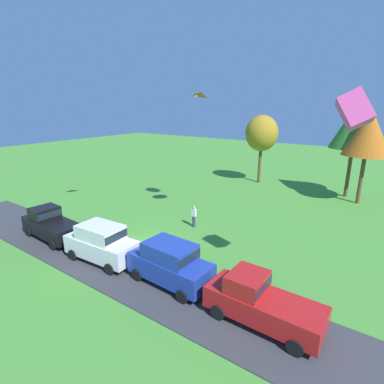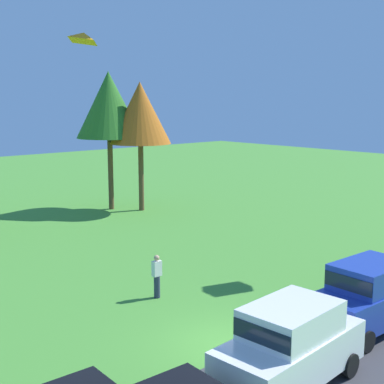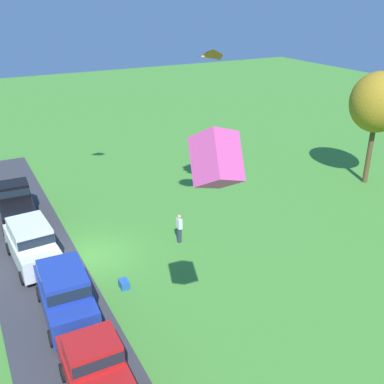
# 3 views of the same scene
# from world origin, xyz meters

# --- Properties ---
(ground_plane) EXTENTS (120.00, 120.00, 0.00)m
(ground_plane) POSITION_xyz_m (0.00, 0.00, 0.00)
(ground_plane) COLOR #478E33
(pavement_strip) EXTENTS (36.00, 4.40, 0.06)m
(pavement_strip) POSITION_xyz_m (0.00, -2.78, 0.03)
(pavement_strip) COLOR #38383D
(pavement_strip) RESTS_ON ground
(car_suv_far_end) EXTENTS (4.71, 2.27, 2.28)m
(car_suv_far_end) POSITION_xyz_m (-0.75, -2.81, 1.30)
(car_suv_far_end) COLOR white
(car_suv_far_end) RESTS_ON ground
(car_suv_mid_row) EXTENTS (4.67, 2.20, 2.28)m
(car_suv_mid_row) POSITION_xyz_m (4.15, -2.31, 1.30)
(car_suv_mid_row) COLOR #1E389E
(car_suv_mid_row) RESTS_ON ground
(person_watching_sky) EXTENTS (0.36, 0.24, 1.71)m
(person_watching_sky) POSITION_xyz_m (0.77, 4.76, 0.88)
(person_watching_sky) COLOR #2D334C
(person_watching_sky) RESTS_ON ground
(tree_far_left) EXTENTS (4.51, 4.51, 9.52)m
(tree_far_left) POSITION_xyz_m (9.08, 20.36, 7.23)
(tree_far_left) COLOR brown
(tree_far_left) RESTS_ON ground
(tree_lone_near) EXTENTS (4.18, 4.18, 8.82)m
(tree_lone_near) POSITION_xyz_m (10.42, 18.62, 6.69)
(tree_lone_near) COLOR brown
(tree_lone_near) RESTS_ON ground
(cooler_box) EXTENTS (0.56, 0.40, 0.40)m
(cooler_box) POSITION_xyz_m (3.34, 0.54, 0.20)
(cooler_box) COLOR blue
(cooler_box) RESTS_ON ground
(kite_diamond_near_flag) EXTENTS (1.08, 1.07, 0.52)m
(kite_diamond_near_flag) POSITION_xyz_m (-0.47, 7.47, 9.95)
(kite_diamond_near_flag) COLOR orange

